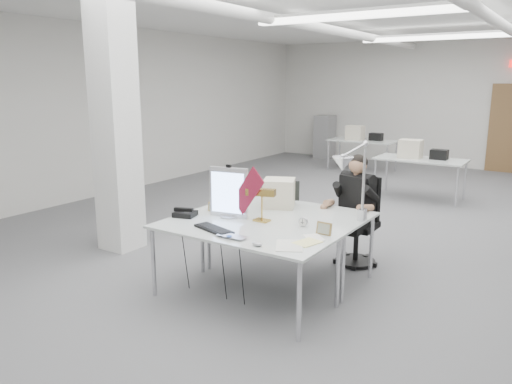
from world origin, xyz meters
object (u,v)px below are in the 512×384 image
bankers_lamp (262,204)px  desk_phone (185,214)px  office_chair (357,222)px  seated_person (357,192)px  beige_monitor (279,193)px  architect_lamp (354,184)px  laptop (229,238)px  desk_main (243,231)px  monitor (229,192)px

bankers_lamp → desk_phone: (-0.78, -0.29, -0.15)m
office_chair → seated_person: 0.38m
beige_monitor → seated_person: bearing=17.3°
office_chair → architect_lamp: (0.32, -0.93, 0.66)m
laptop → beige_monitor: bearing=99.6°
desk_main → monitor: 0.56m
desk_phone → desk_main: bearing=-19.5°
desk_phone → monitor: bearing=15.2°
office_chair → beige_monitor: size_ratio=3.09×
desk_main → laptop: bearing=-77.7°
office_chair → beige_monitor: 1.03m
desk_main → bankers_lamp: size_ratio=4.96×
monitor → laptop: (0.45, -0.62, -0.25)m
monitor → architect_lamp: bearing=7.6°
beige_monitor → architect_lamp: (1.01, -0.27, 0.27)m
office_chair → monitor: monitor is taller
laptop → beige_monitor: 1.30m
bankers_lamp → beige_monitor: (-0.15, 0.61, -0.02)m
office_chair → monitor: (-0.91, -1.32, 0.49)m
desk_main → monitor: bearing=142.3°
monitor → desk_phone: (-0.40, -0.24, -0.24)m
seated_person → desk_phone: seated_person is taller
desk_phone → bankers_lamp: bearing=4.8°
desk_phone → beige_monitor: 1.11m
monitor → bankers_lamp: 0.39m
monitor → beige_monitor: 0.70m
laptop → bankers_lamp: bankers_lamp is taller
desk_main → laptop: size_ratio=6.20×
office_chair → laptop: (-0.46, -1.94, 0.24)m
desk_phone → architect_lamp: bearing=5.5°
bankers_lamp → desk_phone: bearing=-175.8°
monitor → beige_monitor: monitor is taller
desk_phone → architect_lamp: architect_lamp is taller
laptop → bankers_lamp: 0.69m
desk_main → architect_lamp: (0.85, 0.69, 0.44)m
desk_main → architect_lamp: 1.18m
laptop → desk_phone: (-0.86, 0.37, 0.02)m
beige_monitor → architect_lamp: 1.08m
office_chair → monitor: 1.68m
seated_person → beige_monitor: bearing=-122.4°
laptop → beige_monitor: beige_monitor is taller
desk_phone → office_chair: bearing=34.2°
architect_lamp → bankers_lamp: bearing=-154.4°
beige_monitor → desk_phone: bearing=-149.4°
monitor → architect_lamp: size_ratio=0.62×
seated_person → desk_phone: size_ratio=4.50×
monitor → seated_person: bearing=44.3°
laptop → beige_monitor: (-0.23, 1.27, 0.15)m
monitor → bankers_lamp: size_ratio=1.47×
bankers_lamp → architect_lamp: architect_lamp is taller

